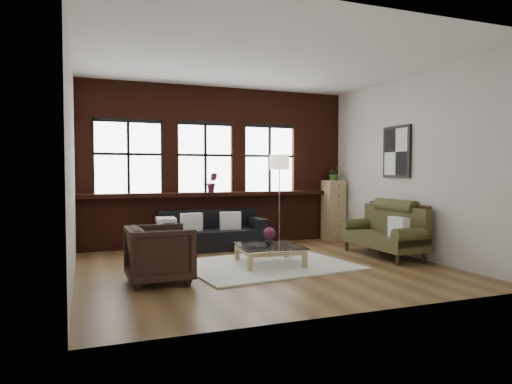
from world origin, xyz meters
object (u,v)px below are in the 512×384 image
object	(u,v)px
dark_sofa	(212,231)
coffee_table	(269,255)
drawer_chest	(333,210)
vintage_settee	(383,230)
armchair	(160,254)
vase	(269,240)
floor_lamp	(279,196)

from	to	relation	value
dark_sofa	coffee_table	bearing A→B (deg)	-75.63
coffee_table	drawer_chest	world-z (taller)	drawer_chest
dark_sofa	vintage_settee	bearing A→B (deg)	-34.38
vintage_settee	armchair	bearing A→B (deg)	-172.11
vase	armchair	bearing A→B (deg)	-162.91
dark_sofa	vintage_settee	size ratio (longest dim) A/B	1.15
coffee_table	floor_lamp	bearing A→B (deg)	62.11
dark_sofa	drawer_chest	bearing A→B (deg)	4.86
dark_sofa	armchair	world-z (taller)	armchair
floor_lamp	vase	bearing A→B (deg)	-117.89
drawer_chest	floor_lamp	xyz separation A→B (m)	(-1.34, -0.12, 0.34)
drawer_chest	floor_lamp	size ratio (longest dim) A/B	0.66
dark_sofa	coffee_table	world-z (taller)	dark_sofa
armchair	vase	size ratio (longest dim) A/B	5.60
coffee_table	dark_sofa	bearing A→B (deg)	104.37
coffee_table	vintage_settee	bearing A→B (deg)	-0.25
drawer_chest	vintage_settee	bearing A→B (deg)	-95.47
dark_sofa	vase	xyz separation A→B (m)	(0.45, -1.77, 0.04)
armchair	floor_lamp	world-z (taller)	floor_lamp
dark_sofa	vintage_settee	distance (m)	3.16
vintage_settee	armchair	xyz separation A→B (m)	(-3.97, -0.55, -0.08)
coffee_table	drawer_chest	bearing A→B (deg)	40.63
drawer_chest	coffee_table	bearing A→B (deg)	-139.37
dark_sofa	armchair	size ratio (longest dim) A/B	2.34
vintage_settee	vase	distance (m)	2.15
dark_sofa	vintage_settee	world-z (taller)	vintage_settee
dark_sofa	floor_lamp	bearing A→B (deg)	4.50
dark_sofa	drawer_chest	xyz separation A→B (m)	(2.80, 0.24, 0.29)
coffee_table	floor_lamp	world-z (taller)	floor_lamp
coffee_table	vase	world-z (taller)	vase
vintage_settee	floor_lamp	world-z (taller)	floor_lamp
coffee_table	floor_lamp	xyz separation A→B (m)	(1.00, 1.89, 0.84)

